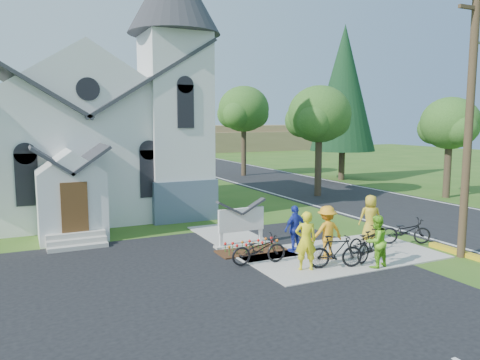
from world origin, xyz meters
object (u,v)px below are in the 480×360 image
cyclist_0 (306,241)px  cyclist_4 (370,217)px  cyclist_3 (327,232)px  church_sign (241,220)px  bike_2 (367,240)px  bike_4 (406,231)px  bike_0 (259,249)px  bike_1 (336,252)px  cyclist_1 (376,241)px  utility_pole (471,105)px  cyclist_2 (295,229)px  bike_3 (372,245)px

cyclist_0 → cyclist_4: 4.97m
cyclist_3 → church_sign: bearing=-51.9°
bike_2 → bike_4: size_ratio=0.89×
bike_0 → cyclist_4: (5.57, 0.91, 0.42)m
bike_1 → cyclist_3: cyclist_3 is taller
cyclist_0 → cyclist_1: 2.37m
cyclist_0 → cyclist_3: (1.38, 0.76, -0.03)m
church_sign → bike_4: bearing=-24.0°
church_sign → utility_pole: utility_pole is taller
utility_pole → cyclist_4: size_ratio=5.44×
cyclist_0 → bike_2: bearing=-146.3°
church_sign → cyclist_1: 5.23m
utility_pole → bike_2: 5.93m
bike_0 → cyclist_4: 5.66m
cyclist_3 → bike_0: bearing=-6.4°
cyclist_2 → bike_2: (2.39, -1.17, -0.41)m
bike_2 → bike_3: 1.10m
church_sign → bike_3: (3.20, -3.79, -0.43)m
church_sign → cyclist_0: 3.68m
cyclist_2 → cyclist_3: cyclist_3 is taller
bike_0 → bike_2: size_ratio=1.11×
cyclist_1 → cyclist_2: bearing=-71.0°
bike_1 → bike_4: bearing=-56.4°
bike_0 → bike_1: bike_1 is taller
cyclist_2 → bike_3: (1.81, -2.10, -0.32)m
cyclist_4 → bike_4: bearing=149.7°
bike_0 → utility_pole: bearing=-102.0°
cyclist_1 → bike_1: size_ratio=0.95×
bike_1 → bike_3: size_ratio=1.01×
utility_pole → bike_0: 8.86m
utility_pole → cyclist_2: utility_pole is taller
bike_1 → bike_3: 1.64m
church_sign → utility_pole: bearing=-35.6°
cyclist_2 → bike_4: cyclist_2 is taller
cyclist_2 → bike_2: bearing=141.9°
cyclist_1 → bike_3: size_ratio=0.96×
church_sign → cyclist_1: size_ratio=1.27×
cyclist_3 → bike_3: cyclist_3 is taller
church_sign → cyclist_2: size_ratio=1.27×
cyclist_0 → bike_1: bearing=-175.6°
bike_2 → cyclist_3: size_ratio=0.92×
cyclist_1 → cyclist_3: size_ratio=0.93×
church_sign → utility_pole: (6.56, -4.70, 4.38)m
bike_1 → bike_4: (4.33, 1.28, -0.04)m
cyclist_4 → cyclist_3: bearing=46.5°
bike_0 → cyclist_1: 3.88m
cyclist_4 → utility_pole: bearing=138.1°
cyclist_0 → cyclist_2: (0.82, 1.95, -0.10)m
bike_0 → bike_2: (4.28, -0.43, -0.05)m
cyclist_2 → bike_2: 2.69m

